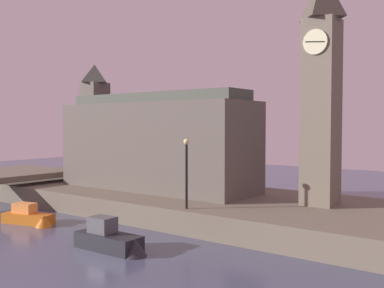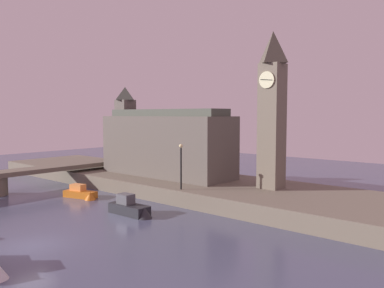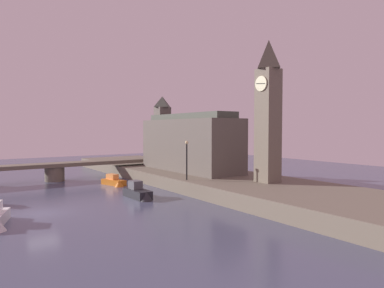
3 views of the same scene
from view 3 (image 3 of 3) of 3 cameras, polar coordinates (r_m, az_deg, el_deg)
name	(u,v)px [view 3 (image 3 of 3)]	position (r m, az deg, el deg)	size (l,w,h in m)	color
ground_plane	(43,213)	(31.87, -23.36, -10.49)	(120.00, 120.00, 0.00)	#474C66
far_embankment	(226,183)	(40.63, 5.65, -6.43)	(70.00, 12.00, 1.50)	#6B6051
clock_tower	(268,109)	(36.84, 12.46, 5.65)	(2.23, 2.28, 14.73)	#6B6051
parliament_hall	(188,142)	(46.65, -0.67, 0.28)	(16.63, 5.52, 10.47)	#5B544C
bridge_span	(52,168)	(50.28, -22.19, -3.76)	(2.81, 29.58, 2.43)	#6B6051
streetlamp	(187,156)	(37.43, -0.88, -1.97)	(0.36, 0.36, 4.27)	black
boat_patrol_orange	(115,182)	(44.45, -12.66, -6.09)	(4.32, 2.17, 1.39)	orange
boat_barge_dark	(139,193)	(35.80, -8.76, -7.96)	(4.52, 1.56, 1.71)	#232328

